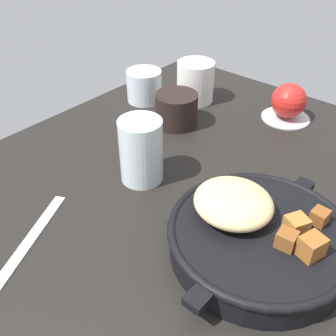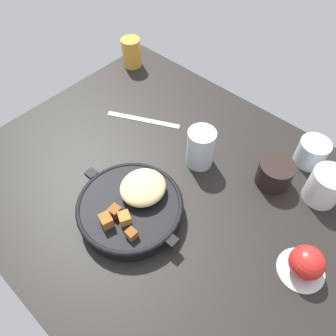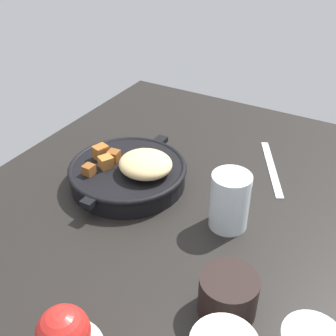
% 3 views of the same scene
% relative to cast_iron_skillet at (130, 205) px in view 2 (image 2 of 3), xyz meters
% --- Properties ---
extents(ground_plane, '(0.98, 0.81, 0.02)m').
position_rel_cast_iron_skillet_xyz_m(ground_plane, '(0.00, 0.11, -0.04)').
color(ground_plane, black).
extents(cast_iron_skillet, '(0.29, 0.24, 0.08)m').
position_rel_cast_iron_skillet_xyz_m(cast_iron_skillet, '(0.00, 0.00, 0.00)').
color(cast_iron_skillet, black).
rests_on(cast_iron_skillet, ground_plane).
extents(saucer_plate, '(0.10, 0.10, 0.01)m').
position_rel_cast_iron_skillet_xyz_m(saucer_plate, '(0.37, 0.14, -0.03)').
color(saucer_plate, '#B7BABF').
rests_on(saucer_plate, ground_plane).
extents(red_apple, '(0.07, 0.07, 0.07)m').
position_rel_cast_iron_skillet_xyz_m(red_apple, '(0.37, 0.14, 0.01)').
color(red_apple, red).
rests_on(red_apple, saucer_plate).
extents(butter_knife, '(0.20, 0.11, 0.00)m').
position_rel_cast_iron_skillet_xyz_m(butter_knife, '(-0.20, 0.24, -0.03)').
color(butter_knife, silver).
rests_on(butter_knife, ground_plane).
extents(ceramic_mug_white, '(0.08, 0.08, 0.09)m').
position_rel_cast_iron_skillet_xyz_m(ceramic_mug_white, '(0.31, 0.34, 0.01)').
color(ceramic_mug_white, silver).
rests_on(ceramic_mug_white, ground_plane).
extents(water_glass_short, '(0.08, 0.08, 0.07)m').
position_rel_cast_iron_skillet_xyz_m(water_glass_short, '(0.23, 0.42, 0.00)').
color(water_glass_short, silver).
rests_on(water_glass_short, ground_plane).
extents(water_glass_tall, '(0.07, 0.07, 0.11)m').
position_rel_cast_iron_skillet_xyz_m(water_glass_tall, '(0.02, 0.23, 0.02)').
color(water_glass_tall, silver).
rests_on(water_glass_tall, ground_plane).
extents(coffee_mug_dark, '(0.09, 0.09, 0.07)m').
position_rel_cast_iron_skillet_xyz_m(coffee_mug_dark, '(0.20, 0.30, 0.00)').
color(coffee_mug_dark, black).
rests_on(coffee_mug_dark, ground_plane).
extents(juice_glass_amber, '(0.06, 0.06, 0.10)m').
position_rel_cast_iron_skillet_xyz_m(juice_glass_amber, '(-0.42, 0.41, 0.02)').
color(juice_glass_amber, gold).
rests_on(juice_glass_amber, ground_plane).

